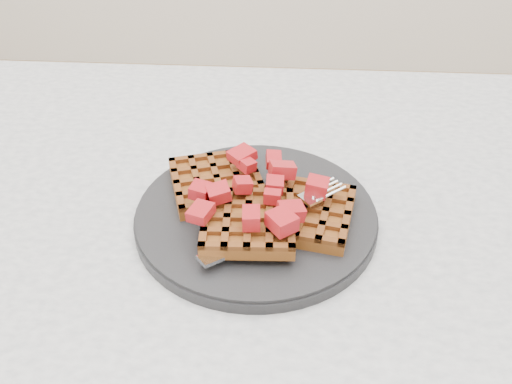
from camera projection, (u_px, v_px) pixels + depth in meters
The scene contains 5 objects.
table at pixel (384, 317), 0.65m from camera, with size 1.20×0.80×0.75m.
plate at pixel (256, 216), 0.60m from camera, with size 0.25×0.25×0.02m, color black.
waffles at pixel (256, 204), 0.59m from camera, with size 0.21×0.18×0.03m.
strawberry_pile at pixel (256, 181), 0.57m from camera, with size 0.15×0.15×0.02m, color maroon, non-canonical shape.
fork at pixel (284, 225), 0.57m from camera, with size 0.02×0.18×0.02m, color silver, non-canonical shape.
Camera 1 is at (-0.12, -0.44, 1.14)m, focal length 40.00 mm.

